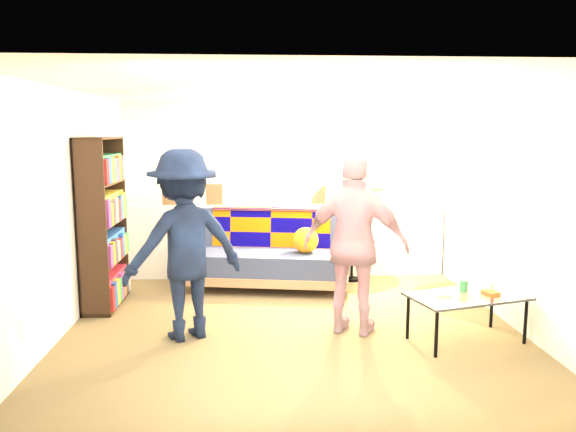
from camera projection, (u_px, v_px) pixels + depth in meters
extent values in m
plane|color=brown|center=(290.00, 319.00, 5.96)|extent=(5.00, 5.00, 0.00)
cube|color=silver|center=(279.00, 184.00, 8.24)|extent=(4.50, 0.10, 2.40)
cube|color=silver|center=(67.00, 209.00, 5.64)|extent=(0.10, 5.00, 2.40)
cube|color=silver|center=(503.00, 206.00, 5.92)|extent=(0.10, 5.00, 2.40)
cube|color=white|center=(291.00, 88.00, 5.60)|extent=(4.50, 5.00, 0.10)
cube|color=silver|center=(282.00, 240.00, 7.66)|extent=(4.45, 0.15, 1.00)
cube|color=brown|center=(169.00, 197.00, 7.46)|extent=(0.18, 0.02, 0.22)
cube|color=brown|center=(214.00, 194.00, 7.49)|extent=(0.22, 0.02, 0.28)
cube|color=white|center=(267.00, 188.00, 7.52)|extent=(0.45, 0.02, 0.45)
cube|color=brown|center=(319.00, 194.00, 7.58)|extent=(0.20, 0.02, 0.26)
cube|color=brown|center=(377.00, 196.00, 7.63)|extent=(0.16, 0.02, 0.20)
cube|color=#AD7B54|center=(268.00, 275.00, 7.16)|extent=(2.16, 1.25, 0.11)
cube|color=#34405D|center=(267.00, 262.00, 7.08)|extent=(2.03, 1.07, 0.26)
cube|color=#34405D|center=(272.00, 231.00, 7.43)|extent=(1.94, 0.58, 0.61)
cylinder|color=#AD7B54|center=(194.00, 252.00, 7.23)|extent=(0.25, 0.91, 0.10)
cylinder|color=#AD7B54|center=(344.00, 256.00, 7.02)|extent=(0.25, 0.91, 0.10)
cube|color=#080573|center=(271.00, 232.00, 7.35)|extent=(1.55, 0.38, 0.56)
cube|color=#080573|center=(272.00, 208.00, 7.44)|extent=(1.58, 0.53, 0.03)
sphere|color=orange|center=(306.00, 240.00, 6.99)|extent=(0.32, 0.32, 0.32)
cube|color=black|center=(89.00, 223.00, 6.31)|extent=(0.02, 0.96, 1.91)
cube|color=black|center=(91.00, 230.00, 5.86)|extent=(0.32, 0.02, 1.91)
cube|color=black|center=(113.00, 216.00, 6.78)|extent=(0.32, 0.02, 1.91)
cube|color=black|center=(99.00, 138.00, 6.18)|extent=(0.32, 0.96, 0.02)
cube|color=black|center=(107.00, 303.00, 6.46)|extent=(0.32, 0.96, 0.04)
cube|color=black|center=(105.00, 261.00, 6.39)|extent=(0.32, 0.91, 0.02)
cube|color=black|center=(103.00, 223.00, 6.32)|extent=(0.32, 0.91, 0.02)
cube|color=black|center=(101.00, 183.00, 6.26)|extent=(0.32, 0.91, 0.02)
cube|color=red|center=(108.00, 287.00, 6.44)|extent=(0.23, 0.89, 0.32)
cube|color=#285CB1|center=(106.00, 247.00, 6.37)|extent=(0.23, 0.89, 0.30)
cube|color=yellow|center=(104.00, 208.00, 6.30)|extent=(0.23, 0.89, 0.32)
cube|color=#2E804F|center=(102.00, 168.00, 6.23)|extent=(0.23, 0.89, 0.30)
cylinder|color=black|center=(436.00, 334.00, 4.93)|extent=(0.04, 0.04, 0.43)
cylinder|color=black|center=(526.00, 322.00, 5.24)|extent=(0.04, 0.04, 0.43)
cylinder|color=black|center=(408.00, 317.00, 5.37)|extent=(0.04, 0.04, 0.43)
cylinder|color=black|center=(492.00, 307.00, 5.69)|extent=(0.04, 0.04, 0.43)
cube|color=silver|center=(467.00, 296.00, 5.27)|extent=(1.20, 0.86, 0.02)
cube|color=white|center=(444.00, 294.00, 5.25)|extent=(0.14, 0.09, 0.03)
cube|color=orange|center=(491.00, 293.00, 5.25)|extent=(0.14, 0.17, 0.04)
cylinder|color=#429E5A|center=(464.00, 285.00, 5.40)|extent=(0.09, 0.09, 0.11)
cylinder|color=black|center=(352.00, 279.00, 7.52)|extent=(0.29, 0.29, 0.03)
cylinder|color=black|center=(353.00, 222.00, 7.40)|extent=(0.04, 0.04, 1.58)
sphere|color=#FFC672|center=(346.00, 172.00, 7.38)|extent=(0.13, 0.13, 0.13)
sphere|color=#FFC672|center=(363.00, 168.00, 7.23)|extent=(0.13, 0.13, 0.13)
sphere|color=#FFC672|center=(357.00, 162.00, 7.38)|extent=(0.13, 0.13, 0.13)
imported|color=black|center=(184.00, 245.00, 5.33)|extent=(1.35, 1.12, 1.82)
imported|color=pink|center=(355.00, 245.00, 5.44)|extent=(1.13, 0.81, 1.77)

